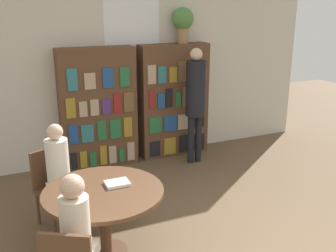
{
  "coord_description": "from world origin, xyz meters",
  "views": [
    {
      "loc": [
        -1.98,
        -2.03,
        2.49
      ],
      "look_at": [
        -0.16,
        2.17,
        1.05
      ],
      "focal_mm": 42.0,
      "sensor_mm": 36.0,
      "label": 1
    }
  ],
  "objects_px": {
    "seated_reader_right": "(78,235)",
    "bookshelf_right": "(174,101)",
    "seated_reader_left": "(61,171)",
    "reading_table": "(104,201)",
    "chair_left_side": "(53,183)",
    "librarian_standing": "(195,94)",
    "bookshelf_left": "(98,109)",
    "flower_vase": "(183,21)"
  },
  "relations": [
    {
      "from": "bookshelf_right",
      "to": "seated_reader_left",
      "type": "height_order",
      "value": "bookshelf_right"
    },
    {
      "from": "reading_table",
      "to": "librarian_standing",
      "type": "distance_m",
      "value": 2.74
    },
    {
      "from": "bookshelf_left",
      "to": "flower_vase",
      "type": "xyz_separation_m",
      "value": [
        1.44,
        0.0,
        1.28
      ]
    },
    {
      "from": "flower_vase",
      "to": "seated_reader_right",
      "type": "height_order",
      "value": "flower_vase"
    },
    {
      "from": "reading_table",
      "to": "bookshelf_right",
      "type": "bearing_deg",
      "value": 52.18
    },
    {
      "from": "reading_table",
      "to": "chair_left_side",
      "type": "relative_size",
      "value": 1.34
    },
    {
      "from": "flower_vase",
      "to": "chair_left_side",
      "type": "bearing_deg",
      "value": -147.7
    },
    {
      "from": "seated_reader_left",
      "to": "librarian_standing",
      "type": "relative_size",
      "value": 0.67
    },
    {
      "from": "reading_table",
      "to": "seated_reader_right",
      "type": "xyz_separation_m",
      "value": [
        -0.38,
        -0.65,
        0.1
      ]
    },
    {
      "from": "bookshelf_right",
      "to": "chair_left_side",
      "type": "height_order",
      "value": "bookshelf_right"
    },
    {
      "from": "chair_left_side",
      "to": "librarian_standing",
      "type": "relative_size",
      "value": 0.48
    },
    {
      "from": "reading_table",
      "to": "seated_reader_left",
      "type": "xyz_separation_m",
      "value": [
        -0.31,
        0.69,
        0.09
      ]
    },
    {
      "from": "chair_left_side",
      "to": "seated_reader_right",
      "type": "height_order",
      "value": "seated_reader_right"
    },
    {
      "from": "bookshelf_left",
      "to": "reading_table",
      "type": "distance_m",
      "value": 2.42
    },
    {
      "from": "reading_table",
      "to": "librarian_standing",
      "type": "bearing_deg",
      "value": 43.14
    },
    {
      "from": "bookshelf_right",
      "to": "seated_reader_left",
      "type": "distance_m",
      "value": 2.7
    },
    {
      "from": "chair_left_side",
      "to": "bookshelf_right",
      "type": "bearing_deg",
      "value": -170.01
    },
    {
      "from": "bookshelf_left",
      "to": "seated_reader_right",
      "type": "distance_m",
      "value": 3.14
    },
    {
      "from": "bookshelf_left",
      "to": "reading_table",
      "type": "relative_size",
      "value": 1.55
    },
    {
      "from": "bookshelf_right",
      "to": "chair_left_side",
      "type": "distance_m",
      "value": 2.68
    },
    {
      "from": "bookshelf_left",
      "to": "chair_left_side",
      "type": "relative_size",
      "value": 2.09
    },
    {
      "from": "bookshelf_right",
      "to": "flower_vase",
      "type": "relative_size",
      "value": 3.31
    },
    {
      "from": "bookshelf_left",
      "to": "seated_reader_right",
      "type": "height_order",
      "value": "bookshelf_left"
    },
    {
      "from": "seated_reader_right",
      "to": "librarian_standing",
      "type": "xyz_separation_m",
      "value": [
        2.34,
        2.49,
        0.43
      ]
    },
    {
      "from": "seated_reader_right",
      "to": "chair_left_side",
      "type": "bearing_deg",
      "value": 120.17
    },
    {
      "from": "seated_reader_left",
      "to": "librarian_standing",
      "type": "distance_m",
      "value": 2.58
    },
    {
      "from": "bookshelf_right",
      "to": "chair_left_side",
      "type": "bearing_deg",
      "value": -145.99
    },
    {
      "from": "bookshelf_left",
      "to": "flower_vase",
      "type": "height_order",
      "value": "flower_vase"
    },
    {
      "from": "bookshelf_left",
      "to": "bookshelf_right",
      "type": "height_order",
      "value": "same"
    },
    {
      "from": "flower_vase",
      "to": "seated_reader_left",
      "type": "bearing_deg",
      "value": -144.04
    },
    {
      "from": "seated_reader_right",
      "to": "bookshelf_right",
      "type": "bearing_deg",
      "value": 83.75
    },
    {
      "from": "librarian_standing",
      "to": "bookshelf_left",
      "type": "bearing_deg",
      "value": 160.62
    },
    {
      "from": "seated_reader_left",
      "to": "reading_table",
      "type": "bearing_deg",
      "value": 90.0
    },
    {
      "from": "flower_vase",
      "to": "reading_table",
      "type": "height_order",
      "value": "flower_vase"
    },
    {
      "from": "seated_reader_right",
      "to": "flower_vase",
      "type": "bearing_deg",
      "value": 81.89
    },
    {
      "from": "seated_reader_left",
      "to": "seated_reader_right",
      "type": "distance_m",
      "value": 1.34
    },
    {
      "from": "bookshelf_right",
      "to": "reading_table",
      "type": "bearing_deg",
      "value": -127.82
    },
    {
      "from": "bookshelf_left",
      "to": "seated_reader_right",
      "type": "xyz_separation_m",
      "value": [
        -0.91,
        -2.99,
        -0.22
      ]
    },
    {
      "from": "bookshelf_left",
      "to": "librarian_standing",
      "type": "bearing_deg",
      "value": -19.38
    },
    {
      "from": "librarian_standing",
      "to": "seated_reader_right",
      "type": "bearing_deg",
      "value": -133.19
    },
    {
      "from": "flower_vase",
      "to": "chair_left_side",
      "type": "xyz_separation_m",
      "value": [
        -2.35,
        -1.49,
        -1.71
      ]
    },
    {
      "from": "bookshelf_left",
      "to": "seated_reader_right",
      "type": "relative_size",
      "value": 1.49
    }
  ]
}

